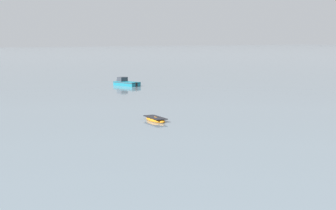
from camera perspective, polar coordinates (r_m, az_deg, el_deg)
rowboat_moored_2 at (r=50.67m, az=-1.39°, el=-1.59°), size 1.38×3.48×0.54m
motorboat_moored_0 at (r=88.19m, az=-4.91°, el=2.36°), size 3.30×5.86×2.11m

